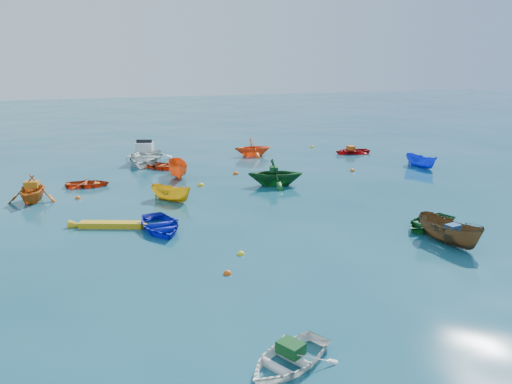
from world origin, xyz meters
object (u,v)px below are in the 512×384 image
object	(u,v)px
kayak_yellow	(111,227)
dinghy_white_near	(288,364)
dinghy_blue_sw	(160,230)
motorboat_white	(145,163)

from	to	relation	value
kayak_yellow	dinghy_white_near	bearing A→B (deg)	-143.24
dinghy_white_near	kayak_yellow	distance (m)	13.13
dinghy_blue_sw	kayak_yellow	bearing A→B (deg)	144.85
dinghy_white_near	kayak_yellow	xyz separation A→B (m)	(-3.90, 12.53, 0.00)
motorboat_white	dinghy_blue_sw	bearing A→B (deg)	-77.10
dinghy_blue_sw	kayak_yellow	distance (m)	2.39
kayak_yellow	motorboat_white	xyz separation A→B (m)	(3.07, 14.38, 0.00)
motorboat_white	kayak_yellow	bearing A→B (deg)	-85.64
dinghy_blue_sw	motorboat_white	distance (m)	15.52
dinghy_blue_sw	motorboat_white	world-z (taller)	motorboat_white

